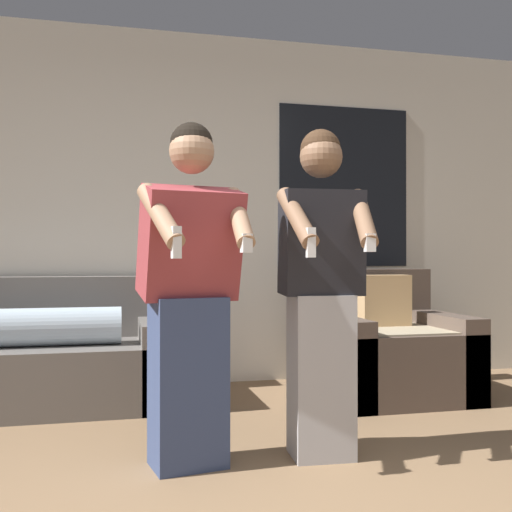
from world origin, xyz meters
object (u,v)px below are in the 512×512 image
at_px(couch, 45,360).
at_px(armchair, 386,351).
at_px(person_left, 190,296).
at_px(person_right, 321,290).

xyz_separation_m(couch, armchair, (2.31, -0.24, 0.01)).
height_order(couch, person_left, person_left).
relative_size(person_left, person_right, 1.00).
bearing_deg(person_left, couch, 119.16).
height_order(person_left, person_right, person_right).
relative_size(couch, person_right, 1.11).
distance_m(armchair, person_left, 1.98).
bearing_deg(armchair, person_right, -127.81).
bearing_deg(armchair, couch, 174.06).
relative_size(couch, armchair, 1.84).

